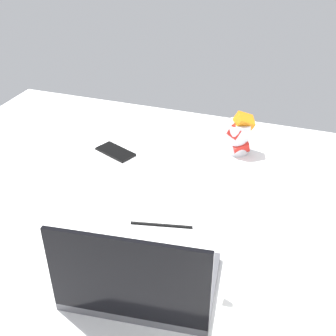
# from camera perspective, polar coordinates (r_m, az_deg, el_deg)

# --- Properties ---
(bed_mattress) EXTENTS (1.80, 1.40, 0.18)m
(bed_mattress) POSITION_cam_1_polar(r_m,az_deg,el_deg) (1.27, -1.34, -9.85)
(bed_mattress) COLOR white
(bed_mattress) RESTS_ON ground
(laptop) EXTENTS (0.35, 0.27, 0.23)m
(laptop) POSITION_cam_1_polar(r_m,az_deg,el_deg) (0.98, -3.78, -14.48)
(laptop) COLOR #4C4C51
(laptop) RESTS_ON bed_mattress
(snack_cup) EXTENTS (0.10, 0.10, 0.15)m
(snack_cup) POSITION_cam_1_polar(r_m,az_deg,el_deg) (1.51, 9.27, 4.25)
(snack_cup) COLOR silver
(snack_cup) RESTS_ON bed_mattress
(cell_phone) EXTENTS (0.16, 0.12, 0.01)m
(cell_phone) POSITION_cam_1_polar(r_m,az_deg,el_deg) (1.52, -6.98, 2.16)
(cell_phone) COLOR black
(cell_phone) RESTS_ON bed_mattress
(charger_cable) EXTENTS (0.17, 0.04, 0.01)m
(charger_cable) POSITION_cam_1_polar(r_m,az_deg,el_deg) (1.18, -0.88, -7.57)
(charger_cable) COLOR black
(charger_cable) RESTS_ON bed_mattress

